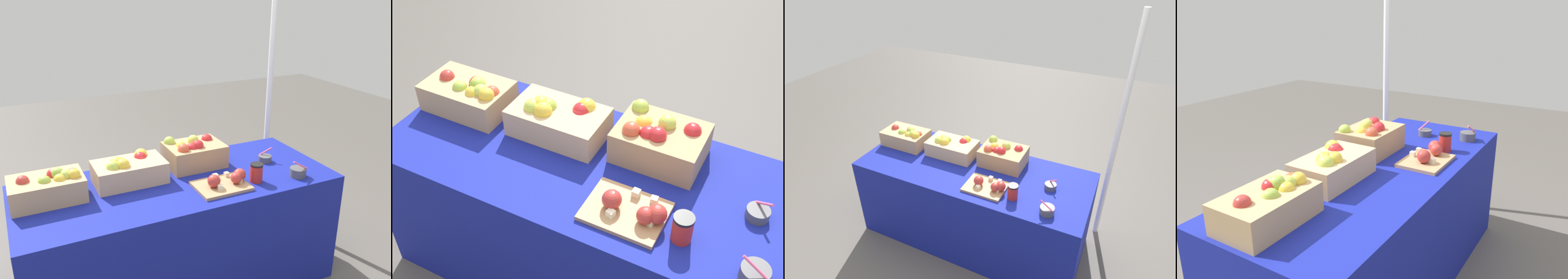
% 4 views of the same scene
% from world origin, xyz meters
% --- Properties ---
extents(ground_plane, '(10.00, 10.00, 0.00)m').
position_xyz_m(ground_plane, '(0.00, 0.00, 0.00)').
color(ground_plane, '#56514C').
extents(table, '(1.90, 0.76, 0.74)m').
position_xyz_m(table, '(0.00, 0.00, 0.37)').
color(table, navy).
rests_on(table, ground_plane).
extents(apple_crate_left, '(0.39, 0.25, 0.18)m').
position_xyz_m(apple_crate_left, '(-0.72, 0.09, 0.82)').
color(apple_crate_left, tan).
rests_on(apple_crate_left, table).
extents(apple_crate_middle, '(0.42, 0.24, 0.18)m').
position_xyz_m(apple_crate_middle, '(-0.26, 0.12, 0.82)').
color(apple_crate_middle, tan).
rests_on(apple_crate_middle, table).
extents(apple_crate_right, '(0.36, 0.27, 0.19)m').
position_xyz_m(apple_crate_right, '(0.19, 0.17, 0.82)').
color(apple_crate_right, tan).
rests_on(apple_crate_right, table).
extents(cutting_board_front, '(0.31, 0.23, 0.09)m').
position_xyz_m(cutting_board_front, '(0.22, -0.19, 0.77)').
color(cutting_board_front, tan).
rests_on(cutting_board_front, table).
extents(sample_bowl_near, '(0.10, 0.10, 0.11)m').
position_xyz_m(sample_bowl_near, '(0.69, -0.26, 0.77)').
color(sample_bowl_near, '#4C4C51').
rests_on(sample_bowl_near, table).
extents(sample_bowl_mid, '(0.09, 0.09, 0.10)m').
position_xyz_m(sample_bowl_mid, '(0.64, 0.02, 0.76)').
color(sample_bowl_mid, '#4C4C51').
rests_on(sample_bowl_mid, table).
extents(coffee_cup, '(0.08, 0.08, 0.11)m').
position_xyz_m(coffee_cup, '(0.42, -0.20, 0.80)').
color(coffee_cup, red).
rests_on(coffee_cup, table).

